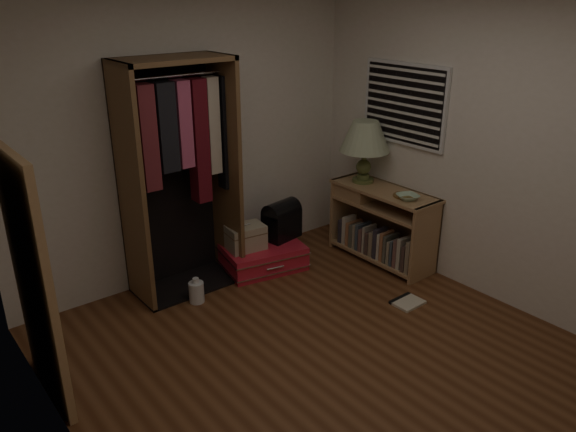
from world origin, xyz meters
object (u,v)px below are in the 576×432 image
object	(u,v)px
console_bookshelf	(379,222)
train_case	(246,237)
floor_mirror	(33,281)
pink_suitcase	(263,256)
white_jug	(196,292)
open_wardrobe	(180,156)
black_bag	(282,219)
table_lamp	(365,138)

from	to	relation	value
console_bookshelf	train_case	distance (m)	1.34
floor_mirror	pink_suitcase	bearing A→B (deg)	15.21
console_bookshelf	white_jug	world-z (taller)	console_bookshelf
open_wardrobe	black_bag	size ratio (longest dim) A/B	5.27
floor_mirror	black_bag	size ratio (longest dim) A/B	4.37
console_bookshelf	table_lamp	xyz separation A→B (m)	(0.01, 0.26, 0.81)
table_lamp	pink_suitcase	bearing A→B (deg)	163.65
pink_suitcase	white_jug	bearing A→B (deg)	-156.86
pink_suitcase	console_bookshelf	bearing A→B (deg)	-16.94
open_wardrobe	pink_suitcase	bearing A→B (deg)	-13.19
console_bookshelf	open_wardrobe	bearing A→B (deg)	157.38
train_case	table_lamp	world-z (taller)	table_lamp
black_bag	floor_mirror	bearing A→B (deg)	-175.02
floor_mirror	pink_suitcase	distance (m)	2.40
floor_mirror	table_lamp	distance (m)	3.27
black_bag	table_lamp	bearing A→B (deg)	-32.44
console_bookshelf	white_jug	bearing A→B (deg)	168.25
floor_mirror	train_case	bearing A→B (deg)	17.35
white_jug	black_bag	bearing A→B (deg)	10.28
console_bookshelf	floor_mirror	bearing A→B (deg)	-179.33
open_wardrobe	pink_suitcase	size ratio (longest dim) A/B	2.36
pink_suitcase	train_case	xyz separation A→B (m)	(-0.17, 0.04, 0.24)
black_bag	white_jug	distance (m)	1.17
black_bag	white_jug	size ratio (longest dim) A/B	1.68
console_bookshelf	train_case	xyz separation A→B (m)	(-1.20, 0.60, -0.03)
table_lamp	black_bag	bearing A→B (deg)	156.88
train_case	table_lamp	bearing A→B (deg)	-8.09
pink_suitcase	table_lamp	bearing A→B (deg)	-4.72
train_case	floor_mirror	bearing A→B (deg)	-154.92
open_wardrobe	train_case	world-z (taller)	open_wardrobe
train_case	table_lamp	distance (m)	1.51
floor_mirror	pink_suitcase	xyz separation A→B (m)	(2.21, 0.60, -0.73)
console_bookshelf	table_lamp	world-z (taller)	table_lamp
console_bookshelf	train_case	world-z (taller)	console_bookshelf
pink_suitcase	open_wardrobe	bearing A→B (deg)	178.44
black_bag	pink_suitcase	bearing A→B (deg)	176.89
table_lamp	white_jug	distance (m)	2.18
open_wardrobe	black_bag	distance (m)	1.27
console_bookshelf	floor_mirror	world-z (taller)	floor_mirror
console_bookshelf	black_bag	world-z (taller)	console_bookshelf
console_bookshelf	black_bag	bearing A→B (deg)	142.66
train_case	black_bag	world-z (taller)	black_bag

